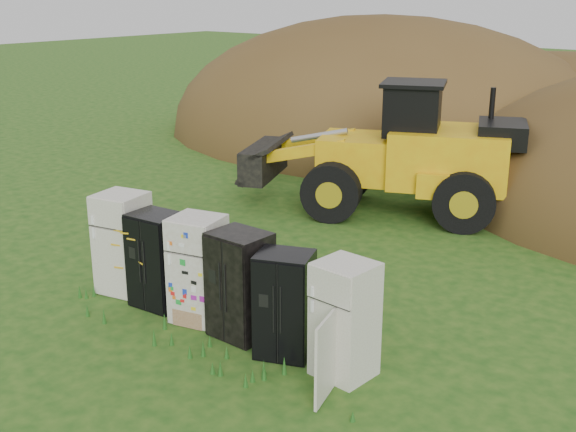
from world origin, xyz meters
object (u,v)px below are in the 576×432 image
at_px(fridge_open_door, 345,320).
at_px(fridge_dark_mid, 240,285).
at_px(fridge_black_side, 158,260).
at_px(fridge_sticker, 198,269).
at_px(fridge_black_right, 284,305).
at_px(wheel_loader, 377,147).
at_px(fridge_leftmost, 123,243).

bearing_deg(fridge_open_door, fridge_dark_mid, -175.41).
distance_m(fridge_black_side, fridge_sticker, 0.97).
height_order(fridge_black_side, fridge_black_right, fridge_black_side).
xyz_separation_m(fridge_dark_mid, fridge_black_right, (0.94, -0.05, -0.05)).
distance_m(fridge_black_side, fridge_dark_mid, 1.91).
distance_m(fridge_black_side, fridge_black_right, 2.85).
height_order(fridge_sticker, wheel_loader, wheel_loader).
bearing_deg(fridge_leftmost, wheel_loader, 70.17).
xyz_separation_m(fridge_open_door, wheel_loader, (-3.94, 7.12, 0.76)).
xyz_separation_m(fridge_leftmost, fridge_dark_mid, (2.89, -0.01, -0.06)).
relative_size(fridge_leftmost, fridge_open_door, 1.08).
xyz_separation_m(fridge_leftmost, fridge_black_side, (0.98, -0.05, -0.08)).
xyz_separation_m(fridge_black_right, fridge_open_door, (1.05, 0.07, 0.04)).
bearing_deg(wheel_loader, fridge_dark_mid, -98.47).
distance_m(fridge_sticker, fridge_open_door, 2.94).
bearing_deg(fridge_sticker, fridge_leftmost, 165.85).
relative_size(fridge_black_side, fridge_open_door, 0.98).
relative_size(fridge_dark_mid, fridge_open_door, 1.01).
height_order(fridge_sticker, fridge_black_right, fridge_sticker).
xyz_separation_m(fridge_sticker, fridge_black_right, (1.89, -0.06, -0.09)).
height_order(fridge_leftmost, wheel_loader, wheel_loader).
distance_m(fridge_sticker, wheel_loader, 7.24).
relative_size(fridge_sticker, fridge_dark_mid, 1.04).
xyz_separation_m(fridge_black_side, fridge_dark_mid, (1.91, 0.04, 0.03)).
relative_size(fridge_black_side, fridge_dark_mid, 0.97).
bearing_deg(fridge_black_right, fridge_open_door, -18.31).
bearing_deg(fridge_leftmost, fridge_sticker, -12.49).
bearing_deg(wheel_loader, fridge_sticker, -105.74).
distance_m(fridge_black_side, fridge_open_door, 3.91).
relative_size(fridge_leftmost, fridge_black_side, 1.10).
xyz_separation_m(fridge_black_side, wheel_loader, (-0.03, 7.17, 0.78)).
bearing_deg(fridge_black_side, fridge_leftmost, 172.62).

